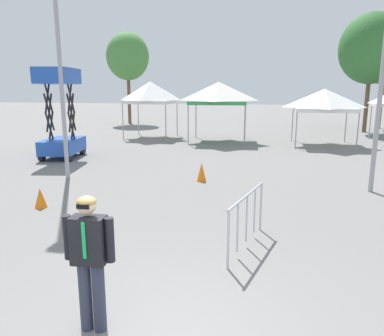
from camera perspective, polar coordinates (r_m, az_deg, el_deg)
The scene contains 11 objects.
canopy_tent_right_of_center at distance 23.59m, azimuth -6.37°, elevation 11.42°, with size 2.82×2.82×3.46m.
canopy_tent_far_right at distance 21.62m, azimuth 4.13°, elevation 11.37°, with size 3.38×3.38×3.39m.
canopy_tent_center at distance 21.29m, azimuth 19.60°, elevation 9.77°, with size 3.14×3.14×3.01m.
scissor_lift at distance 17.45m, azimuth -19.33°, elevation 5.35°, with size 1.78×2.51×3.88m.
person_foreground at distance 4.86m, azimuth -15.40°, elevation -12.62°, with size 0.65×0.27×1.78m.
light_pole_near_lift at distance 13.47m, azimuth -20.03°, elevation 20.87°, with size 0.36×0.36×9.34m.
tree_behind_tents_left at distance 33.57m, azimuth -9.82°, elevation 16.44°, with size 3.62×3.62×7.69m.
tree_behind_tents_center at distance 29.04m, azimuth 25.82°, elevation 16.14°, with size 4.30×4.30×8.04m.
crowd_barrier_near_person at distance 7.22m, azimuth 8.39°, elevation -6.40°, with size 0.56×2.05×1.08m.
traffic_cone_lot_center at distance 12.35m, azimuth 1.47°, elevation -0.63°, with size 0.32×0.32×0.62m, color orange.
traffic_cone_near_barrier at distance 10.41m, azimuth -22.19°, elevation -4.25°, with size 0.32×0.32×0.52m, color orange.
Camera 1 is at (1.22, -3.80, 3.03)m, focal length 34.84 mm.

